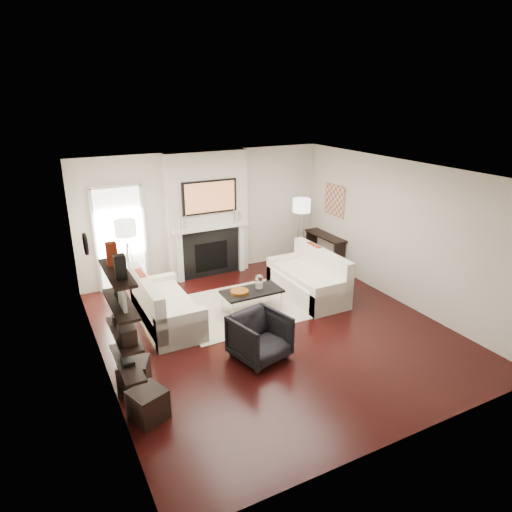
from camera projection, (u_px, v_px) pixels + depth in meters
name	position (u px, v px, depth m)	size (l,w,h in m)	color
room_envelope	(273.00, 256.00, 7.38)	(6.00, 6.00, 6.00)	black
chimney_breast	(208.00, 215.00, 9.78)	(1.80, 0.25, 2.70)	silver
fireplace_surround	(211.00, 253.00, 9.96)	(1.30, 0.02, 1.04)	black
firebox	(211.00, 256.00, 9.97)	(0.75, 0.02, 0.65)	black
mantel_pilaster_l	(180.00, 258.00, 9.61)	(0.12, 0.08, 1.10)	white
mantel_pilaster_r	(242.00, 248.00, 10.23)	(0.12, 0.08, 1.10)	white
mantel_shelf	(211.00, 228.00, 9.71)	(1.70, 0.18, 0.07)	white
tv_body	(210.00, 197.00, 9.50)	(1.20, 0.06, 0.70)	black
tv_screen	(210.00, 197.00, 9.48)	(1.10, 0.01, 0.62)	#BF723F
candlestick_l_tall	(186.00, 222.00, 9.42)	(0.04, 0.04, 0.30)	silver
candlestick_l_short	(180.00, 224.00, 9.37)	(0.04, 0.04, 0.24)	silver
candlestick_r_tall	(234.00, 216.00, 9.89)	(0.04, 0.04, 0.30)	silver
candlestick_r_short	(240.00, 217.00, 9.96)	(0.04, 0.04, 0.24)	silver
hallway_panel	(120.00, 239.00, 9.18)	(0.90, 0.02, 2.10)	white
door_trim_l	(96.00, 243.00, 8.96)	(0.06, 0.06, 2.16)	white
door_trim_r	(144.00, 236.00, 9.37)	(0.06, 0.06, 2.16)	white
door_trim_top	(115.00, 186.00, 8.79)	(1.02, 0.06, 0.06)	white
rug	(247.00, 306.00, 8.68)	(2.60, 2.00, 0.01)	beige
loveseat_left_base	(167.00, 314.00, 7.94)	(0.85, 1.80, 0.42)	white
loveseat_left_back	(147.00, 301.00, 7.69)	(0.18, 1.80, 0.80)	white
loveseat_left_arm_n	(182.00, 329.00, 7.23)	(0.85, 0.18, 0.60)	white
loveseat_left_arm_s	(154.00, 292.00, 8.58)	(0.85, 0.18, 0.60)	white
loveseat_left_cushion	(169.00, 300.00, 7.87)	(0.63, 1.44, 0.10)	white
pillow_left_orange	(141.00, 284.00, 7.87)	(0.10, 0.42, 0.42)	maroon
pillow_left_charcoal	(150.00, 297.00, 7.37)	(0.10, 0.40, 0.40)	black
loveseat_right_base	(307.00, 286.00, 9.04)	(0.85, 1.80, 0.42)	white
loveseat_right_back	(322.00, 269.00, 9.08)	(0.18, 1.80, 0.80)	white
loveseat_right_arm_n	(331.00, 298.00, 8.34)	(0.85, 0.18, 0.60)	white
loveseat_right_arm_s	(286.00, 269.00, 9.69)	(0.85, 0.18, 0.60)	white
loveseat_right_cushion	(305.00, 275.00, 8.93)	(0.63, 1.44, 0.10)	white
pillow_right_orange	(314.00, 255.00, 9.26)	(0.10, 0.42, 0.42)	maroon
pillow_right_charcoal	(331.00, 264.00, 8.76)	(0.10, 0.40, 0.40)	black
coffee_table	(252.00, 292.00, 8.35)	(1.10, 0.55, 0.04)	black
coffee_leg_nw	(232.00, 312.00, 8.03)	(0.02, 0.02, 0.38)	silver
coffee_leg_ne	(281.00, 301.00, 8.46)	(0.02, 0.02, 0.38)	silver
coffee_leg_sw	(222.00, 303.00, 8.39)	(0.02, 0.02, 0.38)	silver
coffee_leg_se	(270.00, 292.00, 8.82)	(0.02, 0.02, 0.38)	silver
hurricane_glass	(259.00, 282.00, 8.36)	(0.14, 0.14, 0.24)	white
hurricane_candle	(259.00, 285.00, 8.38)	(0.09, 0.09, 0.14)	white
copper_bowl	(240.00, 292.00, 8.23)	(0.33, 0.33, 0.06)	#AB601C
armchair	(260.00, 335.00, 6.89)	(0.76, 0.71, 0.78)	black
lamp_left_post	(130.00, 270.00, 8.80)	(0.02, 0.02, 1.20)	silver
lamp_left_shade	(125.00, 228.00, 8.51)	(0.40, 0.40, 0.30)	white
lamp_left_leg_a	(135.00, 269.00, 8.85)	(0.02, 0.02, 1.25)	silver
lamp_left_leg_b	(126.00, 269.00, 8.86)	(0.02, 0.02, 1.25)	silver
lamp_left_leg_c	(128.00, 272.00, 8.70)	(0.02, 0.02, 1.25)	silver
lamp_right_post	(300.00, 241.00, 10.48)	(0.02, 0.02, 1.20)	silver
lamp_right_shade	(302.00, 205.00, 10.19)	(0.40, 0.40, 0.30)	white
lamp_right_leg_a	(304.00, 241.00, 10.53)	(0.02, 0.02, 1.25)	silver
lamp_right_leg_b	(296.00, 241.00, 10.54)	(0.02, 0.02, 1.25)	silver
lamp_right_leg_c	(301.00, 243.00, 10.38)	(0.02, 0.02, 1.25)	silver
console_top	(325.00, 236.00, 10.46)	(0.35, 1.20, 0.04)	black
console_leg_n	(339.00, 258.00, 10.13)	(0.30, 0.04, 0.71)	black
console_leg_s	(311.00, 244.00, 11.05)	(0.30, 0.04, 0.71)	black
wall_art	(335.00, 200.00, 10.20)	(0.03, 0.70, 0.70)	tan
shelf_bottom	(127.00, 362.00, 5.64)	(0.25, 1.00, 0.04)	black
shelf_lower	(124.00, 334.00, 5.51)	(0.25, 1.00, 0.04)	black
shelf_upper	(121.00, 304.00, 5.37)	(0.25, 1.00, 0.04)	black
shelf_top	(117.00, 273.00, 5.23)	(0.25, 1.00, 0.04)	black
decor_magfile_a	(120.00, 267.00, 4.98)	(0.12, 0.10, 0.28)	black
decor_magfile_b	(112.00, 254.00, 5.37)	(0.12, 0.10, 0.28)	maroon
decor_frame_a	(122.00, 299.00, 5.20)	(0.04, 0.30, 0.22)	white
decor_frame_b	(116.00, 290.00, 5.49)	(0.04, 0.22, 0.18)	black
decor_wine_rack	(127.00, 334.00, 5.26)	(0.18, 0.25, 0.20)	black
decor_box_small	(119.00, 319.00, 5.70)	(0.15, 0.12, 0.12)	black
decor_books	(128.00, 361.00, 5.59)	(0.14, 0.20, 0.05)	black
decor_box_tall	(122.00, 346.00, 5.79)	(0.10, 0.10, 0.18)	white
clock_rim	(85.00, 244.00, 6.84)	(0.34, 0.34, 0.04)	black
clock_face	(87.00, 244.00, 6.85)	(0.29, 0.29, 0.01)	white
ottoman_near	(134.00, 374.00, 6.27)	(0.40, 0.40, 0.40)	black
ottoman_far	(148.00, 405.00, 5.66)	(0.40, 0.40, 0.40)	black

